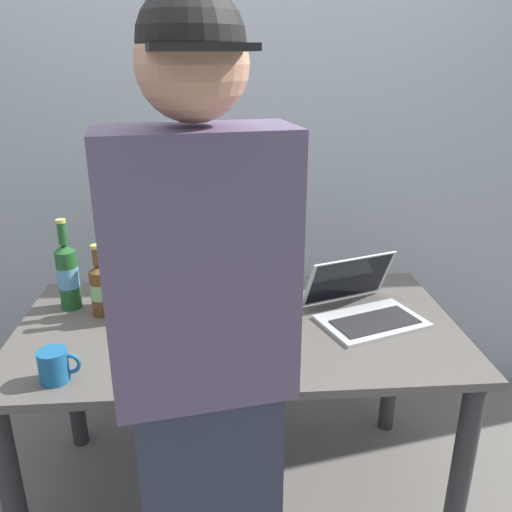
# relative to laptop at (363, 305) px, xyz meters

# --- Properties ---
(ground_plane) EXTENTS (8.00, 8.00, 0.00)m
(ground_plane) POSITION_rel_laptop_xyz_m (-0.44, -0.03, -0.79)
(ground_plane) COLOR slate
(ground_plane) RESTS_ON ground
(desk) EXTENTS (1.50, 0.81, 0.74)m
(desk) POSITION_rel_laptop_xyz_m (-0.44, -0.03, -0.16)
(desk) COLOR #56514C
(desk) RESTS_ON ground
(laptop) EXTENTS (0.43, 0.41, 0.20)m
(laptop) POSITION_rel_laptop_xyz_m (0.00, 0.00, 0.00)
(laptop) COLOR #B7BABC
(laptop) RESTS_ON desk
(beer_bottle_brown) EXTENTS (0.08, 0.08, 0.34)m
(beer_bottle_brown) POSITION_rel_laptop_xyz_m (-1.05, 0.15, 0.09)
(beer_bottle_brown) COLOR #1E5123
(beer_bottle_brown) RESTS_ON desk
(beer_bottle_amber) EXTENTS (0.07, 0.07, 0.30)m
(beer_bottle_amber) POSITION_rel_laptop_xyz_m (-0.83, 0.17, 0.07)
(beer_bottle_amber) COLOR #472B14
(beer_bottle_amber) RESTS_ON desk
(beer_bottle_green) EXTENTS (0.07, 0.07, 0.28)m
(beer_bottle_green) POSITION_rel_laptop_xyz_m (-0.84, 0.04, 0.06)
(beer_bottle_green) COLOR #333333
(beer_bottle_green) RESTS_ON desk
(beer_bottle_dark) EXTENTS (0.07, 0.07, 0.26)m
(beer_bottle_dark) POSITION_rel_laptop_xyz_m (-0.92, 0.09, 0.06)
(beer_bottle_dark) COLOR brown
(beer_bottle_dark) RESTS_ON desk
(person_figure) EXTENTS (0.41, 0.31, 1.73)m
(person_figure) POSITION_rel_laptop_xyz_m (-0.54, -0.63, 0.12)
(person_figure) COLOR #2D3347
(person_figure) RESTS_ON ground
(coffee_mug) EXTENTS (0.12, 0.08, 0.10)m
(coffee_mug) POSITION_rel_laptop_xyz_m (-0.97, -0.32, 0.00)
(coffee_mug) COLOR #19598C
(coffee_mug) RESTS_ON desk
(back_wall) EXTENTS (6.00, 0.10, 2.60)m
(back_wall) POSITION_rel_laptop_xyz_m (-0.44, 0.69, 0.51)
(back_wall) COLOR #99A3AD
(back_wall) RESTS_ON ground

